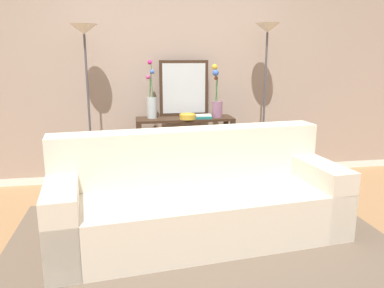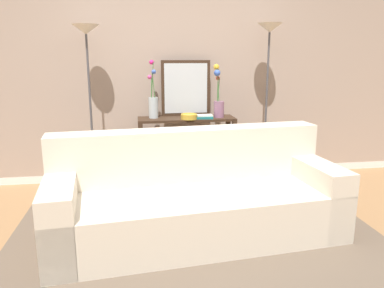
# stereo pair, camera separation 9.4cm
# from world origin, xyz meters

# --- Properties ---
(ground_plane) EXTENTS (16.00, 16.00, 0.02)m
(ground_plane) POSITION_xyz_m (0.00, 0.00, -0.01)
(ground_plane) COLOR #9E754C
(back_wall) EXTENTS (12.00, 0.15, 2.82)m
(back_wall) POSITION_xyz_m (0.00, 1.97, 1.41)
(back_wall) COLOR white
(back_wall) RESTS_ON ground
(area_rug) EXTENTS (3.13, 2.09, 0.01)m
(area_rug) POSITION_xyz_m (0.10, 0.14, 0.01)
(area_rug) COLOR brown
(area_rug) RESTS_ON ground
(couch) EXTENTS (2.46, 1.13, 0.88)m
(couch) POSITION_xyz_m (0.09, 0.31, 0.31)
(couch) COLOR beige
(couch) RESTS_ON ground
(console_table) EXTENTS (1.12, 0.35, 0.81)m
(console_table) POSITION_xyz_m (0.20, 1.63, 0.55)
(console_table) COLOR #382619
(console_table) RESTS_ON ground
(floor_lamp_left) EXTENTS (0.28, 0.28, 1.82)m
(floor_lamp_left) POSITION_xyz_m (-0.87, 1.55, 1.43)
(floor_lamp_left) COLOR #4C4C51
(floor_lamp_left) RESTS_ON ground
(floor_lamp_right) EXTENTS (0.28, 0.28, 1.86)m
(floor_lamp_right) POSITION_xyz_m (1.12, 1.55, 1.46)
(floor_lamp_right) COLOR #4C4C51
(floor_lamp_right) RESTS_ON ground
(wall_mirror) EXTENTS (0.57, 0.02, 0.65)m
(wall_mirror) POSITION_xyz_m (0.21, 1.77, 1.13)
(wall_mirror) COLOR #382619
(wall_mirror) RESTS_ON console_table
(vase_tall_flowers) EXTENTS (0.11, 0.12, 0.65)m
(vase_tall_flowers) POSITION_xyz_m (-0.18, 1.67, 0.98)
(vase_tall_flowers) COLOR silver
(vase_tall_flowers) RESTS_ON console_table
(vase_short_flowers) EXTENTS (0.13, 0.12, 0.61)m
(vase_short_flowers) POSITION_xyz_m (0.57, 1.60, 1.00)
(vase_short_flowers) COLOR gray
(vase_short_flowers) RESTS_ON console_table
(fruit_bowl) EXTENTS (0.18, 0.18, 0.06)m
(fruit_bowl) POSITION_xyz_m (0.21, 1.52, 0.84)
(fruit_bowl) COLOR gold
(fruit_bowl) RESTS_ON console_table
(book_stack) EXTENTS (0.20, 0.15, 0.04)m
(book_stack) POSITION_xyz_m (0.39, 1.54, 0.83)
(book_stack) COLOR #1E7075
(book_stack) RESTS_ON console_table
(book_row_under_console) EXTENTS (0.21, 0.18, 0.13)m
(book_row_under_console) POSITION_xyz_m (-0.16, 1.63, 0.06)
(book_row_under_console) COLOR #6B3360
(book_row_under_console) RESTS_ON ground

